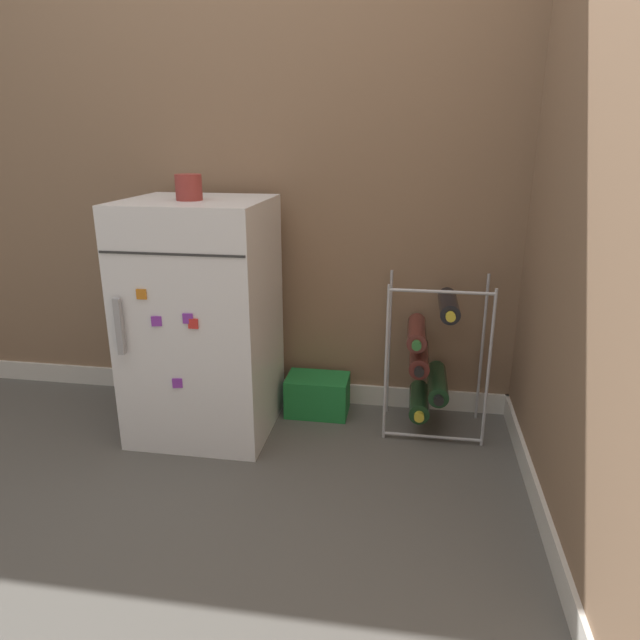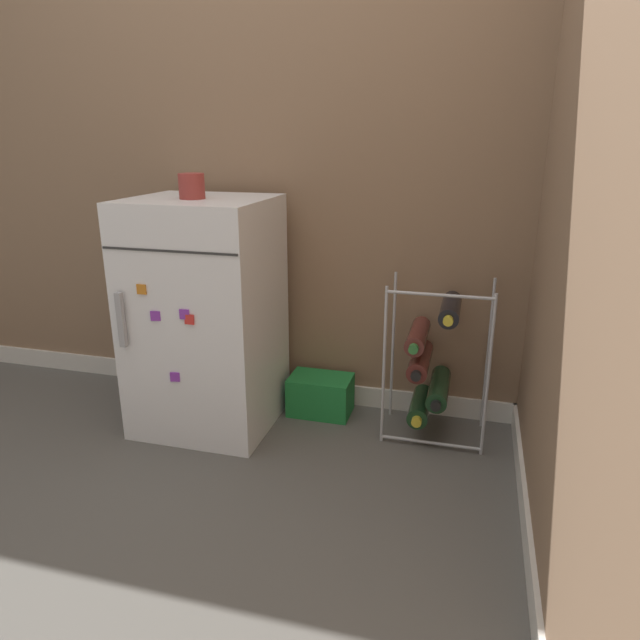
{
  "view_description": "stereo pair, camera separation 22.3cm",
  "coord_description": "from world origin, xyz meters",
  "px_view_note": "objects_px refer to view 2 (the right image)",
  "views": [
    {
      "loc": [
        0.49,
        -1.67,
        1.15
      ],
      "look_at": [
        0.15,
        0.43,
        0.46
      ],
      "focal_mm": 32.0,
      "sensor_mm": 36.0,
      "label": 1
    },
    {
      "loc": [
        0.71,
        -1.62,
        1.15
      ],
      "look_at": [
        0.15,
        0.43,
        0.46
      ],
      "focal_mm": 32.0,
      "sensor_mm": 36.0,
      "label": 2
    }
  ],
  "objects_px": {
    "wine_rack": "(429,363)",
    "soda_box": "(321,395)",
    "mini_fridge": "(206,316)",
    "fridge_top_cup": "(192,186)"
  },
  "relations": [
    {
      "from": "wine_rack",
      "to": "soda_box",
      "type": "xyz_separation_m",
      "value": [
        -0.46,
        0.06,
        -0.22
      ]
    },
    {
      "from": "mini_fridge",
      "to": "soda_box",
      "type": "height_order",
      "value": "mini_fridge"
    },
    {
      "from": "fridge_top_cup",
      "to": "soda_box",
      "type": "bearing_deg",
      "value": 26.95
    },
    {
      "from": "soda_box",
      "to": "fridge_top_cup",
      "type": "height_order",
      "value": "fridge_top_cup"
    },
    {
      "from": "wine_rack",
      "to": "fridge_top_cup",
      "type": "xyz_separation_m",
      "value": [
        -0.89,
        -0.16,
        0.67
      ]
    },
    {
      "from": "wine_rack",
      "to": "soda_box",
      "type": "bearing_deg",
      "value": 172.69
    },
    {
      "from": "mini_fridge",
      "to": "wine_rack",
      "type": "bearing_deg",
      "value": 8.07
    },
    {
      "from": "wine_rack",
      "to": "fridge_top_cup",
      "type": "distance_m",
      "value": 1.13
    },
    {
      "from": "mini_fridge",
      "to": "wine_rack",
      "type": "relative_size",
      "value": 1.47
    },
    {
      "from": "mini_fridge",
      "to": "soda_box",
      "type": "xyz_separation_m",
      "value": [
        0.43,
        0.18,
        -0.38
      ]
    }
  ]
}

